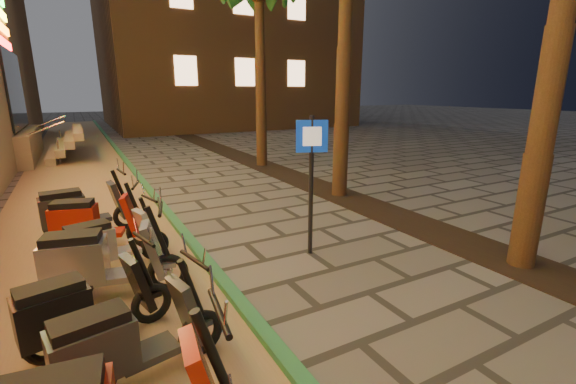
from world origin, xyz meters
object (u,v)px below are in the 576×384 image
scooter_8 (98,262)px  scooter_11 (79,210)px  pedestrian_sign (311,167)px  scooter_6 (123,343)px  scooter_9 (107,244)px  scooter_10 (91,222)px  scooter_7 (80,309)px

scooter_8 → scooter_11: (-0.18, 2.74, -0.01)m
pedestrian_sign → scooter_6: size_ratio=1.45×
scooter_9 → scooter_11: (-0.33, 1.90, 0.06)m
scooter_9 → scooter_8: bearing=-115.0°
scooter_6 → scooter_10: bearing=79.8°
pedestrian_sign → scooter_11: pedestrian_sign is taller
scooter_6 → scooter_9: (0.06, 2.75, -0.02)m
scooter_8 → scooter_11: size_ratio=1.01×
scooter_8 → scooter_9: 0.86m
scooter_11 → scooter_6: bearing=-93.4°
scooter_8 → scooter_9: size_ratio=1.15×
scooter_6 → scooter_8: bearing=81.1°
pedestrian_sign → scooter_10: bearing=171.2°
scooter_7 → scooter_9: scooter_7 is taller
scooter_10 → scooter_11: scooter_11 is taller
pedestrian_sign → scooter_11: 4.55m
scooter_10 → scooter_11: 0.82m
scooter_7 → scooter_8: bearing=63.2°
pedestrian_sign → scooter_8: 3.45m
scooter_7 → scooter_10: size_ratio=0.95×
scooter_8 → scooter_10: 1.94m
scooter_6 → scooter_9: scooter_6 is taller
scooter_7 → scooter_9: (0.40, 1.89, -0.01)m
scooter_6 → scooter_11: 4.65m
pedestrian_sign → scooter_10: pedestrian_sign is taller
scooter_7 → scooter_9: 1.93m
scooter_8 → scooter_9: bearing=92.5°
scooter_6 → scooter_9: 2.75m
scooter_6 → scooter_8: 1.91m
scooter_6 → scooter_7: (-0.34, 0.85, -0.01)m
scooter_8 → scooter_6: bearing=-74.2°
pedestrian_sign → scooter_11: (-3.48, 2.76, -0.99)m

